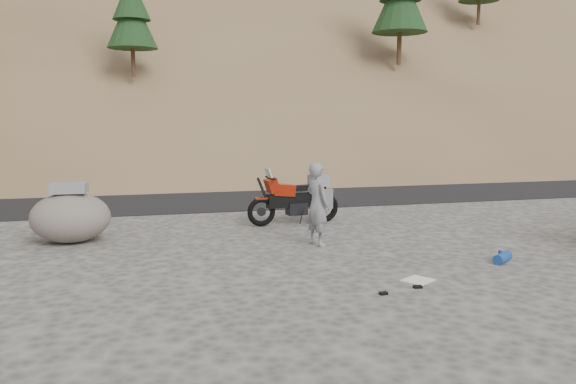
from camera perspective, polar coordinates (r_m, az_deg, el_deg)
ground at (r=10.72m, az=6.02°, el=-6.59°), size 140.00×140.00×0.00m
road at (r=19.26m, az=-3.25°, el=-0.17°), size 120.00×7.00×0.05m
hillside at (r=51.43m, az=-10.49°, el=17.03°), size 120.00×73.00×46.72m
motorcycle at (r=13.82m, az=1.03°, el=-0.73°), size 2.40×0.87×1.43m
man at (r=11.66m, az=2.95°, el=-5.38°), size 0.61×0.73×1.71m
boulder at (r=12.63m, az=-21.22°, el=-2.37°), size 1.93×1.75×1.24m
gear_white_cloth at (r=9.41m, az=13.06°, el=-8.73°), size 0.59×0.57×0.01m
gear_blue_mat at (r=10.94m, az=20.97°, el=-6.26°), size 0.49×0.41×0.19m
gear_bottle at (r=11.04m, az=20.75°, el=-6.08°), size 0.09×0.09×0.21m
gear_glove_a at (r=9.03m, az=13.05°, el=-9.36°), size 0.14×0.11×0.04m
gear_glove_b at (r=8.61m, az=9.68°, el=-10.11°), size 0.12×0.10×0.04m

